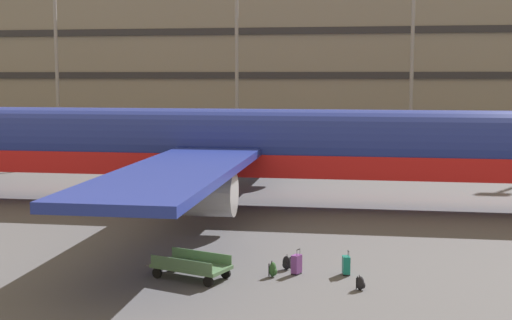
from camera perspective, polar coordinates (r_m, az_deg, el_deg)
ground_plane at (r=37.97m, az=0.94°, el=-3.62°), size 600.00×600.00×0.00m
terminal_structure at (r=85.34m, az=5.33°, el=8.45°), size 156.02×21.88×18.64m
airliner at (r=37.33m, az=-1.64°, el=1.12°), size 43.94×35.59×10.66m
light_mast_left at (r=74.55m, az=-16.04°, el=10.34°), size 1.80×0.50×20.21m
light_mast_center_left at (r=69.18m, az=-1.60°, el=12.70°), size 1.80×0.50×24.45m
light_mast_center_right at (r=68.09m, az=12.68°, el=11.07°), size 1.80×0.50×20.84m
suitcase_upright at (r=24.85m, az=7.36°, el=-8.48°), size 0.31×0.40×0.86m
suitcase_red at (r=24.75m, az=3.32°, el=-8.46°), size 0.38×0.44×0.91m
backpack_orange at (r=25.32m, az=2.49°, el=-8.40°), size 0.39×0.35×0.55m
backpack_black at (r=24.44m, az=1.40°, el=-8.94°), size 0.34×0.39×0.57m
backpack_large at (r=23.25m, az=8.53°, el=-9.92°), size 0.33×0.34×0.51m
baggage_cart at (r=24.32m, az=-5.31°, el=-8.61°), size 3.33×2.12×0.82m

